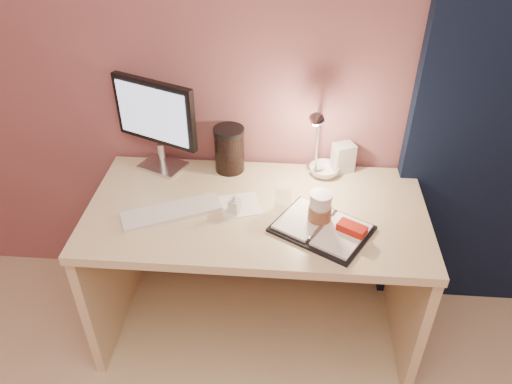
# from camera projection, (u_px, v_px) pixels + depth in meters

# --- Properties ---
(room) EXTENTS (3.50, 3.50, 3.50)m
(room) POSITION_uv_depth(u_px,v_px,m) (498.00, 93.00, 2.01)
(room) COLOR #C6B28E
(room) RESTS_ON ground
(desk) EXTENTS (1.40, 0.70, 0.73)m
(desk) POSITION_uv_depth(u_px,v_px,m) (258.00, 238.00, 2.25)
(desk) COLOR beige
(desk) RESTS_ON ground
(monitor) EXTENTS (0.38, 0.21, 0.43)m
(monitor) POSITION_uv_depth(u_px,v_px,m) (157.00, 117.00, 2.16)
(monitor) COLOR silver
(monitor) RESTS_ON desk
(keyboard) EXTENTS (0.41, 0.28, 0.02)m
(keyboard) POSITION_uv_depth(u_px,v_px,m) (172.00, 212.00, 2.02)
(keyboard) COLOR white
(keyboard) RESTS_ON desk
(planner) EXTENTS (0.43, 0.40, 0.05)m
(planner) POSITION_uv_depth(u_px,v_px,m) (324.00, 228.00, 1.93)
(planner) COLOR black
(planner) RESTS_ON desk
(paper_a) EXTENTS (0.20, 0.20, 0.00)m
(paper_a) POSITION_uv_depth(u_px,v_px,m) (240.00, 205.00, 2.07)
(paper_a) COLOR white
(paper_a) RESTS_ON desk
(paper_c) EXTENTS (0.21, 0.21, 0.00)m
(paper_c) POSITION_uv_depth(u_px,v_px,m) (309.00, 217.00, 2.01)
(paper_c) COLOR white
(paper_c) RESTS_ON desk
(coffee_cup) EXTENTS (0.09, 0.09, 0.15)m
(coffee_cup) POSITION_uv_depth(u_px,v_px,m) (320.00, 210.00, 1.93)
(coffee_cup) COLOR silver
(coffee_cup) RESTS_ON desk
(clear_cup) EXTENTS (0.07, 0.07, 0.12)m
(clear_cup) POSITION_uv_depth(u_px,v_px,m) (283.00, 198.00, 2.01)
(clear_cup) COLOR white
(clear_cup) RESTS_ON desk
(bowl) EXTENTS (0.18, 0.18, 0.04)m
(bowl) POSITION_uv_depth(u_px,v_px,m) (324.00, 171.00, 2.24)
(bowl) COLOR white
(bowl) RESTS_ON desk
(lotion_bottle) EXTENTS (0.05, 0.05, 0.09)m
(lotion_bottle) POSITION_uv_depth(u_px,v_px,m) (235.00, 204.00, 2.01)
(lotion_bottle) COLOR silver
(lotion_bottle) RESTS_ON desk
(dark_jar) EXTENTS (0.13, 0.13, 0.19)m
(dark_jar) POSITION_uv_depth(u_px,v_px,m) (229.00, 151.00, 2.24)
(dark_jar) COLOR black
(dark_jar) RESTS_ON desk
(product_box) EXTENTS (0.11, 0.10, 0.14)m
(product_box) POSITION_uv_depth(u_px,v_px,m) (343.00, 158.00, 2.24)
(product_box) COLOR silver
(product_box) RESTS_ON desk
(desk_lamp) EXTENTS (0.10, 0.22, 0.35)m
(desk_lamp) POSITION_uv_depth(u_px,v_px,m) (322.00, 138.00, 2.09)
(desk_lamp) COLOR silver
(desk_lamp) RESTS_ON desk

